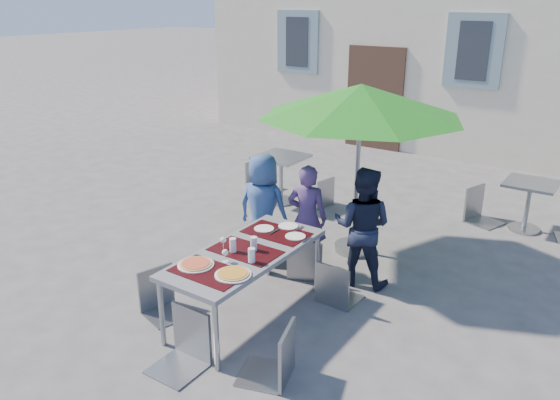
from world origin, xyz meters
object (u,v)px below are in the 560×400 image
Objects in this scene: chair_0 at (257,229)px; cafe_table_1 at (529,198)px; child_1 at (307,218)px; bg_chair_r_0 at (322,175)px; chair_5 at (182,307)px; bg_chair_l_1 at (483,184)px; child_0 at (263,208)px; chair_3 at (158,266)px; dining_table at (245,256)px; patio_umbrella at (361,102)px; child_2 at (362,227)px; chair_1 at (307,235)px; bg_chair_l_0 at (258,158)px; chair_2 at (338,259)px; chair_4 at (275,322)px; pizza_near_right at (233,274)px; cafe_table_0 at (281,170)px; pizza_near_left at (196,264)px.

chair_0 reaches higher than cafe_table_1.
child_1 is 2.21m from bg_chair_r_0.
bg_chair_l_1 is (1.24, 4.99, -0.01)m from chair_5.
chair_3 is (-0.15, -1.64, -0.16)m from child_0.
patio_umbrella reaches higher than dining_table.
child_2 is 3.02m from cafe_table_1.
child_2 is at bearing -49.32° from bg_chair_r_0.
cafe_table_1 is at bearing 59.00° from chair_3.
chair_1 is 0.94× the size of chair_5.
bg_chair_l_0 is 4.29m from cafe_table_1.
chair_5 is at bearing -61.37° from bg_chair_l_0.
chair_0 is 0.89× the size of bg_chair_l_0.
child_0 is 2.12m from bg_chair_r_0.
chair_2 is (0.71, -0.52, -0.13)m from child_1.
bg_chair_l_0 is at bearing 124.73° from dining_table.
cafe_table_1 is (1.08, 4.72, -0.09)m from chair_4.
child_2 reaches higher than child_1.
bg_chair_r_0 is (-1.21, 1.21, -1.46)m from patio_umbrella.
dining_table is 1.86× the size of bg_chair_l_1.
bg_chair_r_0 reaches higher than dining_table.
bg_chair_l_0 is 1.09× the size of bg_chair_r_0.
child_1 reaches higher than bg_chair_l_1.
chair_5 is at bearing -110.59° from cafe_table_1.
chair_3 is at bearing -150.35° from dining_table.
child_2 reaches higher than chair_2.
pizza_near_right is at bearing -71.68° from bg_chair_r_0.
cafe_table_0 is 0.74m from bg_chair_l_0.
pizza_near_right is 1.05m from chair_3.
chair_4 is at bearing 97.16° from child_1.
child_0 is 1.51× the size of chair_3.
cafe_table_1 is (1.97, 2.79, -0.18)m from child_1.
child_0 is 1.30m from child_2.
pizza_near_right is 0.35× the size of chair_4.
child_2 is (0.65, 1.33, 0.01)m from dining_table.
chair_0 reaches higher than pizza_near_right.
chair_0 is at bearing -128.97° from cafe_table_1.
child_1 is 0.71m from child_2.
cafe_table_0 reaches higher than cafe_table_1.
chair_5 is at bearing -112.43° from pizza_near_right.
child_2 is 1.53× the size of chair_2.
pizza_near_right is 0.66m from chair_4.
child_1 is 0.64m from chair_0.
bg_chair_l_0 is 3.65m from bg_chair_l_1.
chair_4 reaches higher than pizza_near_left.
chair_0 is at bearing -63.12° from cafe_table_0.
child_2 reaches higher than pizza_near_left.
child_1 is (-0.05, 1.28, -0.03)m from dining_table.
cafe_table_0 is at bearing 116.88° from chair_0.
cafe_table_0 is (-1.44, 3.55, -0.21)m from pizza_near_left.
bg_chair_r_0 is (-0.37, 2.08, -0.18)m from child_0.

